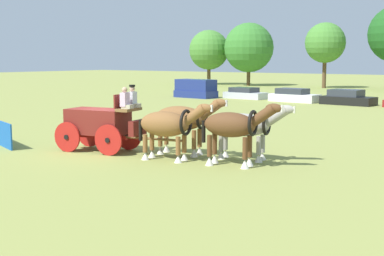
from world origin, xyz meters
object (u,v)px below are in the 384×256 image
(draft_horse_rear_off, at_px, (168,125))
(draft_horse_lead_off, at_px, (234,127))
(show_wagon, at_px, (101,122))
(draft_horse_lead_near, at_px, (246,126))
(parked_vehicle_c, at_px, (294,96))
(parked_vehicle_a, at_px, (196,89))
(draft_horse_rear_near, at_px, (183,120))
(parked_vehicle_d, at_px, (347,98))
(parked_vehicle_b, at_px, (245,94))

(draft_horse_rear_off, height_order, draft_horse_lead_off, draft_horse_lead_off)
(show_wagon, xyz_separation_m, draft_horse_lead_near, (5.80, 1.77, 0.09))
(draft_horse_rear_off, bearing_deg, parked_vehicle_c, 105.70)
(parked_vehicle_a, bearing_deg, draft_horse_rear_near, -55.75)
(show_wagon, bearing_deg, parked_vehicle_a, 117.89)
(draft_horse_rear_near, height_order, parked_vehicle_d, draft_horse_rear_near)
(parked_vehicle_a, bearing_deg, parked_vehicle_b, 20.52)
(parked_vehicle_b, bearing_deg, parked_vehicle_d, -5.24)
(draft_horse_rear_off, xyz_separation_m, draft_horse_lead_near, (2.33, 1.77, -0.04))
(show_wagon, distance_m, draft_horse_rear_near, 3.47)
(draft_horse_rear_near, distance_m, draft_horse_rear_off, 1.30)
(draft_horse_lead_off, distance_m, parked_vehicle_b, 32.31)
(draft_horse_lead_near, bearing_deg, parked_vehicle_b, 119.98)
(show_wagon, xyz_separation_m, draft_horse_lead_off, (6.03, 0.49, 0.21))
(draft_horse_rear_off, height_order, parked_vehicle_a, draft_horse_rear_off)
(draft_horse_rear_near, xyz_separation_m, draft_horse_rear_off, (0.25, -1.28, -0.08))
(draft_horse_lead_near, xyz_separation_m, parked_vehicle_d, (-5.29, 25.97, -0.74))
(parked_vehicle_b, height_order, parked_vehicle_c, parked_vehicle_c)
(draft_horse_rear_off, xyz_separation_m, parked_vehicle_d, (-2.97, 27.74, -0.79))
(parked_vehicle_a, distance_m, parked_vehicle_c, 9.95)
(draft_horse_lead_near, bearing_deg, draft_horse_rear_off, -142.75)
(draft_horse_rear_near, bearing_deg, parked_vehicle_c, 105.92)
(draft_horse_lead_off, xyz_separation_m, parked_vehicle_b, (-15.76, 28.19, -0.95))
(draft_horse_lead_off, bearing_deg, draft_horse_rear_near, 164.37)
(parked_vehicle_c, xyz_separation_m, parked_vehicle_d, (4.88, -0.19, 0.03))
(draft_horse_rear_off, xyz_separation_m, draft_horse_lead_off, (2.56, 0.49, 0.08))
(show_wagon, distance_m, draft_horse_lead_near, 6.06)
(show_wagon, height_order, draft_horse_rear_off, show_wagon)
(parked_vehicle_c, bearing_deg, parked_vehicle_a, -174.47)
(parked_vehicle_c, distance_m, parked_vehicle_d, 4.89)
(parked_vehicle_d, bearing_deg, show_wagon, -91.04)
(parked_vehicle_d, bearing_deg, parked_vehicle_a, -177.04)
(draft_horse_rear_near, distance_m, parked_vehicle_d, 26.62)
(draft_horse_lead_near, distance_m, parked_vehicle_c, 28.09)
(draft_horse_rear_off, distance_m, parked_vehicle_b, 31.58)
(draft_horse_rear_off, relative_size, parked_vehicle_b, 0.72)
(draft_horse_lead_near, xyz_separation_m, parked_vehicle_b, (-15.52, 26.91, -0.82))
(draft_horse_rear_off, bearing_deg, parked_vehicle_a, 123.34)
(draft_horse_lead_near, height_order, parked_vehicle_a, draft_horse_lead_near)
(draft_horse_rear_off, height_order, parked_vehicle_d, draft_horse_rear_off)
(draft_horse_rear_near, bearing_deg, draft_horse_lead_near, 10.83)
(draft_horse_lead_off, height_order, parked_vehicle_c, draft_horse_lead_off)
(draft_horse_rear_off, distance_m, parked_vehicle_a, 32.30)
(parked_vehicle_a, bearing_deg, parked_vehicle_d, 2.96)
(show_wagon, relative_size, parked_vehicle_d, 1.25)
(draft_horse_rear_off, distance_m, parked_vehicle_d, 27.91)
(draft_horse_rear_off, height_order, draft_horse_lead_near, draft_horse_rear_off)
(draft_horse_rear_off, xyz_separation_m, parked_vehicle_b, (-13.20, 28.68, -0.87))
(parked_vehicle_d, bearing_deg, draft_horse_lead_off, -78.53)
(draft_horse_lead_near, relative_size, parked_vehicle_b, 0.76)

